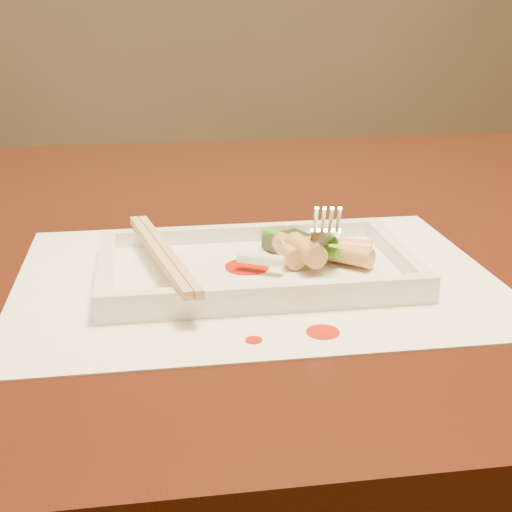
{
  "coord_description": "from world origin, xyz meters",
  "views": [
    {
      "loc": [
        -0.08,
        -0.73,
        0.97
      ],
      "look_at": [
        0.01,
        -0.17,
        0.77
      ],
      "focal_mm": 50.0,
      "sensor_mm": 36.0,
      "label": 1
    }
  ],
  "objects": [
    {
      "name": "plate_rim_right",
      "position": [
        0.13,
        -0.17,
        0.77
      ],
      "size": [
        0.01,
        0.14,
        0.01
      ],
      "primitive_type": "cube",
      "color": "white",
      "rests_on": "plate_base"
    },
    {
      "name": "rice_cake_3",
      "position": [
        0.08,
        -0.17,
        0.77
      ],
      "size": [
        0.05,
        0.04,
        0.02
      ],
      "primitive_type": "cylinder",
      "rotation": [
        1.57,
        0.0,
        1.17
      ],
      "color": "tan",
      "rests_on": "plate_base"
    },
    {
      "name": "sauce_splatter_b",
      "position": [
        -0.01,
        -0.29,
        0.75
      ],
      "size": [
        0.01,
        0.01,
        0.0
      ],
      "primitive_type": "cylinder",
      "color": "red",
      "rests_on": "placemat"
    },
    {
      "name": "plate_rim_near",
      "position": [
        0.01,
        -0.25,
        0.77
      ],
      "size": [
        0.26,
        0.01,
        0.01
      ],
      "primitive_type": "cube",
      "color": "white",
      "rests_on": "plate_base"
    },
    {
      "name": "rice_cake_1",
      "position": [
        0.04,
        -0.17,
        0.77
      ],
      "size": [
        0.02,
        0.05,
        0.02
      ],
      "primitive_type": "cylinder",
      "rotation": [
        1.57,
        0.0,
        0.08
      ],
      "color": "tan",
      "rests_on": "plate_base"
    },
    {
      "name": "scallion_white",
      "position": [
        0.01,
        -0.19,
        0.77
      ],
      "size": [
        0.04,
        0.03,
        0.01
      ],
      "primitive_type": "cylinder",
      "rotation": [
        1.57,
        0.0,
        1.09
      ],
      "color": "#EAEACC",
      "rests_on": "plate_base"
    },
    {
      "name": "table",
      "position": [
        0.0,
        0.0,
        0.65
      ],
      "size": [
        1.4,
        0.9,
        0.75
      ],
      "color": "black",
      "rests_on": "ground"
    },
    {
      "name": "veg_piece",
      "position": [
        0.04,
        -0.13,
        0.77
      ],
      "size": [
        0.05,
        0.04,
        0.01
      ],
      "primitive_type": "cube",
      "rotation": [
        0.0,
        0.0,
        0.45
      ],
      "color": "black",
      "rests_on": "plate_base"
    },
    {
      "name": "chopstick_b",
      "position": [
        -0.07,
        -0.17,
        0.78
      ],
      "size": [
        0.05,
        0.19,
        0.01
      ],
      "primitive_type": "cube",
      "rotation": [
        0.0,
        0.0,
        0.2
      ],
      "color": "tan",
      "rests_on": "plate_rim_near"
    },
    {
      "name": "fork",
      "position": [
        0.08,
        -0.16,
        0.83
      ],
      "size": [
        0.09,
        0.1,
        0.14
      ],
      "primitive_type": null,
      "color": "silver",
      "rests_on": "plate_base"
    },
    {
      "name": "rice_cake_4",
      "position": [
        0.05,
        -0.16,
        0.77
      ],
      "size": [
        0.04,
        0.02,
        0.02
      ],
      "primitive_type": "cylinder",
      "rotation": [
        1.57,
        0.0,
        1.71
      ],
      "color": "tan",
      "rests_on": "plate_base"
    },
    {
      "name": "sauce_blob_0",
      "position": [
        -0.0,
        -0.17,
        0.76
      ],
      "size": [
        0.04,
        0.04,
        0.0
      ],
      "primitive_type": "cylinder",
      "color": "red",
      "rests_on": "plate_base"
    },
    {
      "name": "scallion_green",
      "position": [
        0.05,
        -0.15,
        0.77
      ],
      "size": [
        0.06,
        0.07,
        0.01
      ],
      "primitive_type": "cylinder",
      "rotation": [
        1.57,
        0.0,
        0.64
      ],
      "color": "#319B19",
      "rests_on": "plate_base"
    },
    {
      "name": "plate_rim_far",
      "position": [
        0.01,
        -0.1,
        0.77
      ],
      "size": [
        0.26,
        0.01,
        0.01
      ],
      "primitive_type": "cube",
      "color": "white",
      "rests_on": "plate_base"
    },
    {
      "name": "rice_cake_0",
      "position": [
        0.08,
        -0.18,
        0.77
      ],
      "size": [
        0.05,
        0.04,
        0.02
      ],
      "primitive_type": "cylinder",
      "rotation": [
        1.57,
        0.0,
        0.84
      ],
      "color": "tan",
      "rests_on": "plate_base"
    },
    {
      "name": "rice_cake_2",
      "position": [
        0.05,
        -0.18,
        0.78
      ],
      "size": [
        0.03,
        0.05,
        0.02
      ],
      "primitive_type": "cylinder",
      "rotation": [
        1.57,
        0.0,
        0.27
      ],
      "color": "tan",
      "rests_on": "plate_base"
    },
    {
      "name": "sauce_splatter_a",
      "position": [
        0.04,
        -0.29,
        0.75
      ],
      "size": [
        0.02,
        0.02,
        0.0
      ],
      "primitive_type": "cylinder",
      "color": "red",
      "rests_on": "placemat"
    },
    {
      "name": "chopstick_a",
      "position": [
        -0.08,
        -0.17,
        0.78
      ],
      "size": [
        0.05,
        0.19,
        0.01
      ],
      "primitive_type": "cube",
      "rotation": [
        0.0,
        0.0,
        0.2
      ],
      "color": "tan",
      "rests_on": "plate_rim_near"
    },
    {
      "name": "plate_base",
      "position": [
        0.01,
        -0.17,
        0.76
      ],
      "size": [
        0.26,
        0.16,
        0.01
      ],
      "primitive_type": "cube",
      "color": "white",
      "rests_on": "placemat"
    },
    {
      "name": "plate_rim_left",
      "position": [
        -0.12,
        -0.17,
        0.77
      ],
      "size": [
        0.01,
        0.14,
        0.01
      ],
      "primitive_type": "cube",
      "color": "white",
      "rests_on": "plate_base"
    },
    {
      "name": "placemat",
      "position": [
        0.01,
        -0.17,
        0.75
      ],
      "size": [
        0.4,
        0.3,
        0.0
      ],
      "primitive_type": "cube",
      "color": "white",
      "rests_on": "table"
    }
  ]
}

